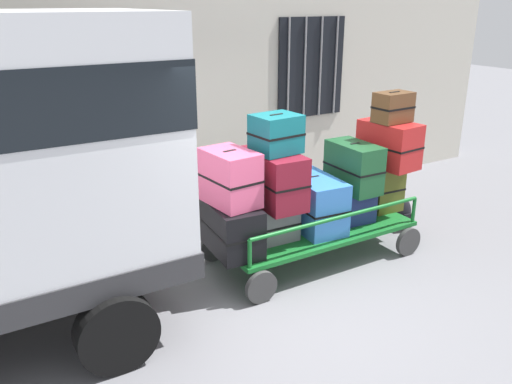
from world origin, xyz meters
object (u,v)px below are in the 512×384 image
(suitcase_midleft_bottom, at_px, (275,222))
(suitcase_midright_middle, at_px, (354,167))
(suitcase_right_top, at_px, (393,107))
(suitcase_left_bottom, at_px, (231,227))
(suitcase_left_middle, at_px, (230,178))
(suitcase_midleft_middle, at_px, (274,178))
(suitcase_right_bottom, at_px, (385,188))
(suitcase_center_bottom, at_px, (312,202))
(suitcase_midright_bottom, at_px, (350,204))
(backpack, at_px, (403,214))
(suitcase_right_middle, at_px, (389,144))
(luggage_cart, at_px, (312,232))
(suitcase_midleft_top, at_px, (276,134))

(suitcase_midleft_bottom, distance_m, suitcase_midright_middle, 1.22)
(suitcase_midleft_bottom, bearing_deg, suitcase_right_top, 0.17)
(suitcase_left_bottom, height_order, suitcase_left_middle, suitcase_left_middle)
(suitcase_left_middle, bearing_deg, suitcase_midleft_middle, 3.25)
(suitcase_right_top, bearing_deg, suitcase_left_bottom, -179.97)
(suitcase_midright_middle, distance_m, suitcase_right_top, 0.88)
(suitcase_right_bottom, relative_size, suitcase_right_top, 1.27)
(suitcase_midright_middle, bearing_deg, suitcase_midleft_middle, 178.32)
(suitcase_midleft_bottom, height_order, suitcase_center_bottom, suitcase_center_bottom)
(suitcase_left_bottom, relative_size, suitcase_midright_bottom, 1.50)
(backpack, bearing_deg, suitcase_right_middle, -169.73)
(suitcase_midleft_bottom, bearing_deg, suitcase_right_bottom, 0.75)
(suitcase_left_bottom, height_order, suitcase_midright_middle, suitcase_midright_middle)
(suitcase_left_bottom, bearing_deg, luggage_cart, 1.83)
(suitcase_midleft_middle, relative_size, suitcase_right_middle, 1.12)
(suitcase_midright_bottom, xyz_separation_m, suitcase_right_bottom, (0.56, -0.01, 0.11))
(suitcase_midleft_top, xyz_separation_m, suitcase_right_bottom, (1.69, 0.01, -0.93))
(luggage_cart, xyz_separation_m, suitcase_midright_bottom, (0.56, -0.01, 0.26))
(suitcase_left_middle, distance_m, suitcase_midright_bottom, 1.81)
(luggage_cart, distance_m, suitcase_left_middle, 1.44)
(suitcase_center_bottom, bearing_deg, suitcase_right_bottom, -2.84)
(luggage_cart, xyz_separation_m, suitcase_midleft_top, (-0.56, -0.03, 1.29))
(suitcase_right_top, distance_m, backpack, 1.61)
(suitcase_left_bottom, xyz_separation_m, suitcase_midright_bottom, (1.69, 0.02, -0.08))
(luggage_cart, bearing_deg, suitcase_right_top, -1.77)
(suitcase_left_bottom, distance_m, suitcase_midright_middle, 1.74)
(suitcase_midleft_middle, bearing_deg, suitcase_left_middle, -176.75)
(suitcase_left_middle, distance_m, suitcase_midleft_bottom, 0.84)
(suitcase_left_bottom, bearing_deg, suitcase_midleft_bottom, -0.38)
(luggage_cart, xyz_separation_m, suitcase_midleft_bottom, (-0.56, -0.04, 0.27))
(suitcase_midleft_middle, bearing_deg, suitcase_midright_middle, -1.68)
(suitcase_center_bottom, bearing_deg, suitcase_left_middle, -176.76)
(suitcase_midleft_top, height_order, suitcase_midright_bottom, suitcase_midleft_top)
(suitcase_left_middle, relative_size, suitcase_midleft_middle, 0.78)
(backpack, bearing_deg, suitcase_midright_bottom, -175.77)
(suitcase_left_middle, relative_size, suitcase_center_bottom, 0.69)
(suitcase_midleft_bottom, xyz_separation_m, suitcase_right_middle, (1.69, 0.02, 0.67))
(suitcase_right_bottom, bearing_deg, suitcase_left_bottom, -179.53)
(suitcase_midleft_bottom, distance_m, suitcase_right_top, 2.04)
(suitcase_midleft_bottom, xyz_separation_m, suitcase_midright_middle, (1.13, 0.01, 0.47))
(suitcase_midleft_middle, bearing_deg, backpack, 1.54)
(suitcase_midleft_bottom, bearing_deg, suitcase_right_middle, 0.69)
(suitcase_midleft_bottom, height_order, suitcase_midright_middle, suitcase_midright_middle)
(suitcase_right_middle, xyz_separation_m, suitcase_right_top, (-0.00, -0.02, 0.47))
(suitcase_left_middle, relative_size, suitcase_midright_bottom, 1.21)
(luggage_cart, bearing_deg, suitcase_midright_bottom, -1.15)
(suitcase_midleft_top, height_order, suitcase_right_middle, suitcase_midleft_top)
(suitcase_left_bottom, height_order, suitcase_right_bottom, suitcase_right_bottom)
(suitcase_midleft_top, relative_size, suitcase_midright_middle, 0.71)
(suitcase_midleft_middle, bearing_deg, suitcase_right_bottom, -0.82)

